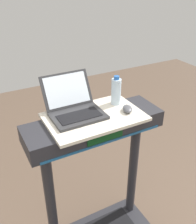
% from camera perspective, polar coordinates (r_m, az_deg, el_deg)
% --- Properties ---
extents(desk_board, '(0.60, 0.39, 0.02)m').
position_cam_1_polar(desk_board, '(1.62, -0.84, -1.08)').
color(desk_board, beige).
rests_on(desk_board, treadmill_base).
extents(laptop, '(0.32, 0.34, 0.22)m').
position_cam_1_polar(laptop, '(1.62, -5.23, 1.10)').
color(laptop, '#2D2D30').
rests_on(laptop, desk_board).
extents(computer_mouse, '(0.10, 0.12, 0.03)m').
position_cam_1_polar(computer_mouse, '(1.66, 6.48, 0.71)').
color(computer_mouse, '#4C4C51').
rests_on(computer_mouse, desk_board).
extents(water_bottle, '(0.07, 0.07, 0.20)m').
position_cam_1_polar(water_bottle, '(1.72, 4.01, 4.60)').
color(water_bottle, silver).
rests_on(water_bottle, desk_board).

